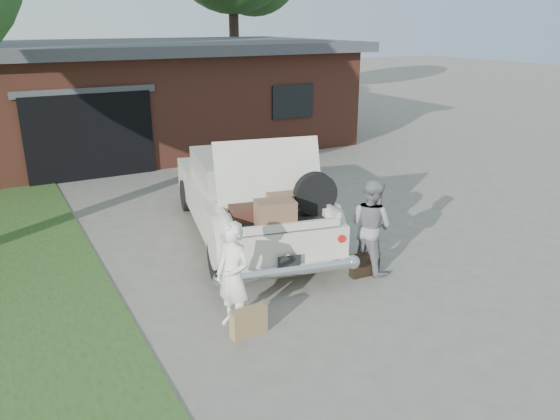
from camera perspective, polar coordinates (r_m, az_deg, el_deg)
ground at (r=8.53m, az=1.96°, el=-8.17°), size 90.00×90.00×0.00m
house at (r=18.76m, az=-13.80°, el=11.73°), size 12.80×7.80×3.30m
sedan at (r=10.32m, az=-3.44°, el=1.43°), size 3.08×5.60×2.15m
woman_left at (r=7.24m, az=-4.91°, el=-6.90°), size 0.53×0.63×1.48m
woman_right at (r=8.93m, az=9.48°, el=-1.65°), size 0.77×0.89×1.56m
suitcase_left at (r=7.29m, az=-3.30°, el=-11.57°), size 0.50×0.19×0.38m
suitcase_right at (r=8.96m, az=8.83°, el=-5.66°), size 0.50×0.18×0.38m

